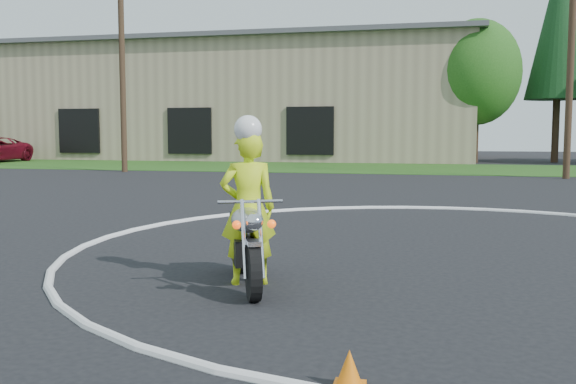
# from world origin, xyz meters

# --- Properties ---
(ground) EXTENTS (120.00, 120.00, 0.00)m
(ground) POSITION_xyz_m (0.00, 0.00, 0.00)
(ground) COLOR black
(ground) RESTS_ON ground
(grass_strip) EXTENTS (120.00, 10.00, 0.02)m
(grass_strip) POSITION_xyz_m (0.00, 27.00, 0.01)
(grass_strip) COLOR #1E4714
(grass_strip) RESTS_ON ground
(course_markings) EXTENTS (19.05, 19.05, 0.12)m
(course_markings) POSITION_xyz_m (2.17, 4.35, 0.01)
(course_markings) COLOR silver
(course_markings) RESTS_ON ground
(primary_motorcycle) EXTENTS (1.06, 2.06, 1.15)m
(primary_motorcycle) POSITION_xyz_m (-2.48, 0.15, 0.56)
(primary_motorcycle) COLOR black
(primary_motorcycle) RESTS_ON ground
(rider_primary_grp) EXTENTS (0.83, 0.71, 2.14)m
(rider_primary_grp) POSITION_xyz_m (-2.50, 0.28, 1.03)
(rider_primary_grp) COLOR #CFEF19
(rider_primary_grp) RESTS_ON ground
(warehouse) EXTENTS (41.00, 17.00, 8.30)m
(warehouse) POSITION_xyz_m (-18.00, 39.99, 4.16)
(warehouse) COLOR tan
(warehouse) RESTS_ON ground
(utility_poles) EXTENTS (41.60, 1.12, 10.00)m
(utility_poles) POSITION_xyz_m (5.00, 21.00, 5.20)
(utility_poles) COLOR #473321
(utility_poles) RESTS_ON ground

